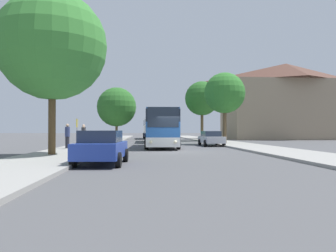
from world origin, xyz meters
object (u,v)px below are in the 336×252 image
object	(u,v)px
bus_rear	(152,128)
pedestrian_walking_back	(84,136)
tree_right_mid	(225,93)
parked_car_right_near	(211,138)
bus_middle	(158,128)
pedestrian_waiting_near	(84,135)
tree_right_near	(202,99)
bus_front	(162,128)
tree_left_near	(117,107)
parked_car_left_curb	(101,147)
tree_left_far	(52,46)
bus_stop_sign	(77,130)
pedestrian_waiting_far	(67,136)

from	to	relation	value
bus_rear	pedestrian_walking_back	bearing A→B (deg)	-103.95
tree_right_mid	parked_car_right_near	bearing A→B (deg)	-123.80
parked_car_right_near	tree_right_mid	world-z (taller)	tree_right_mid
bus_middle	pedestrian_walking_back	bearing A→B (deg)	-116.04
pedestrian_waiting_near	pedestrian_walking_back	size ratio (longest dim) A/B	1.07
tree_right_near	tree_right_mid	xyz separation A→B (m)	(0.35, -11.59, -0.55)
parked_car_right_near	tree_right_mid	size ratio (longest dim) A/B	0.59
tree_right_mid	bus_front	bearing A→B (deg)	-142.83
pedestrian_waiting_near	tree_left_near	size ratio (longest dim) A/B	0.22
parked_car_left_curb	tree_left_near	xyz separation A→B (m)	(-2.63, 38.82, 4.48)
pedestrian_waiting_near	tree_left_far	distance (m)	11.25
parked_car_left_curb	tree_right_mid	world-z (taller)	tree_right_mid
bus_stop_sign	pedestrian_walking_back	size ratio (longest dim) A/B	1.28
bus_rear	bus_stop_sign	size ratio (longest dim) A/B	5.47
pedestrian_waiting_near	pedestrian_walking_back	world-z (taller)	pedestrian_waiting_near
pedestrian_walking_back	tree_left_far	bearing A→B (deg)	22.00
bus_stop_sign	tree_left_near	world-z (taller)	tree_left_near
tree_left_far	tree_left_near	bearing A→B (deg)	88.93
parked_car_right_near	bus_stop_sign	world-z (taller)	bus_stop_sign
bus_middle	tree_left_near	distance (m)	13.98
tree_left_near	pedestrian_waiting_near	bearing A→B (deg)	-91.72
pedestrian_waiting_far	pedestrian_walking_back	bearing A→B (deg)	105.65
parked_car_right_near	bus_rear	bearing A→B (deg)	-80.80
tree_left_near	tree_right_mid	xyz separation A→B (m)	(12.92, -19.44, 0.14)
bus_front	parked_car_right_near	world-z (taller)	bus_front
parked_car_left_curb	tree_right_near	bearing A→B (deg)	75.61
pedestrian_waiting_near	pedestrian_walking_back	xyz separation A→B (m)	(0.26, -1.42, -0.07)
bus_middle	bus_stop_sign	distance (m)	18.29
bus_stop_sign	parked_car_right_near	bearing A→B (deg)	30.18
bus_front	pedestrian_walking_back	size ratio (longest dim) A/B	6.07
tree_right_near	tree_left_near	bearing A→B (deg)	148.02
pedestrian_waiting_far	tree_left_near	xyz separation A→B (m)	(1.27, 28.25, 4.18)
tree_left_near	tree_right_near	world-z (taller)	tree_left_near
parked_car_left_curb	parked_car_right_near	world-z (taller)	parked_car_left_curb
parked_car_right_near	tree_left_near	distance (m)	25.43
bus_stop_sign	tree_right_near	bearing A→B (deg)	58.61
bus_middle	bus_stop_sign	bearing A→B (deg)	-111.64
bus_front	bus_stop_sign	distance (m)	7.78
tree_left_near	tree_left_far	size ratio (longest dim) A/B	0.91
bus_rear	bus_stop_sign	distance (m)	33.79
parked_car_left_curb	tree_right_mid	xyz separation A→B (m)	(10.28, 19.38, 4.62)
parked_car_right_near	pedestrian_waiting_far	xyz separation A→B (m)	(-12.10, -5.69, 0.34)
bus_rear	tree_right_near	size ratio (longest dim) A/B	1.48
bus_rear	tree_right_near	xyz separation A→B (m)	(6.76, -11.98, 4.09)
bus_rear	tree_left_near	bearing A→B (deg)	-146.72
parked_car_right_near	pedestrian_waiting_near	distance (m)	11.75
bus_front	bus_stop_sign	xyz separation A→B (m)	(-6.41, -4.41, -0.17)
bus_front	bus_rear	size ratio (longest dim) A/B	0.87
parked_car_left_curb	bus_middle	bearing A→B (deg)	85.76
bus_middle	pedestrian_waiting_far	xyz separation A→B (m)	(-7.49, -16.21, -0.71)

